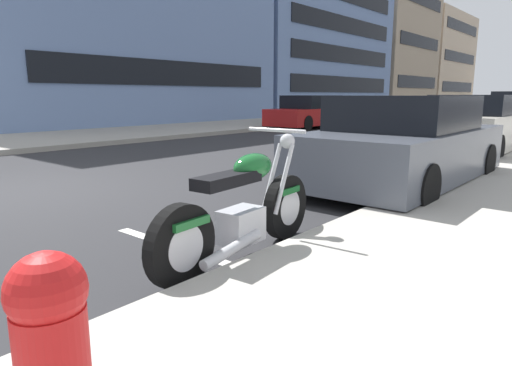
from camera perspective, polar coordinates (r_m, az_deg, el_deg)
name	(u,v)px	position (r m, az deg, el deg)	size (l,w,h in m)	color
ground_plane	(12,193)	(7.54, -28.68, -1.15)	(260.00, 260.00, 0.00)	#28282B
sidewalk_far_curb	(227,126)	(20.27, -3.70, 7.29)	(120.00, 5.00, 0.14)	gray
parking_stall_stripe	(191,252)	(4.22, -8.27, -8.69)	(0.12, 2.20, 0.01)	silver
parked_motorcycle	(243,211)	(3.90, -1.70, -3.64)	(2.12, 0.62, 1.12)	black
parked_car_across_street	(404,145)	(7.38, 18.37, 4.66)	(4.29, 1.93, 1.42)	#4C515B
parked_car_mid_block	(476,126)	(12.17, 26.23, 6.54)	(4.21, 1.82, 1.43)	beige
car_opposite_curb	(311,112)	(20.11, 7.02, 8.92)	(4.72, 1.87, 1.41)	#AD1919
townhouse_near_left	(110,13)	(25.12, -18.13, 19.88)	(15.10, 9.24, 10.92)	#6B84B2
townhouse_far_uphill	(287,49)	(36.37, 3.96, 16.68)	(15.73, 10.31, 9.88)	#6B84B2
townhouse_mid_block	(376,49)	(48.32, 15.01, 16.22)	(11.23, 9.04, 11.99)	tan
townhouse_behind_pole	(417,62)	(60.17, 19.81, 14.28)	(13.11, 10.18, 10.73)	beige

